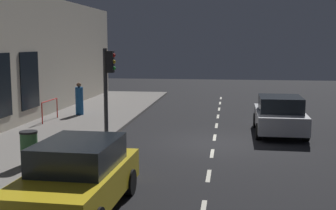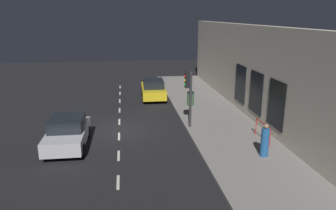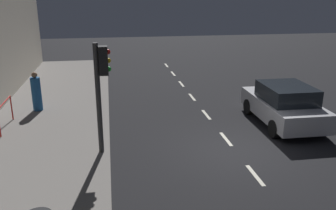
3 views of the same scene
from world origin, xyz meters
name	(u,v)px [view 1 (image 1 of 3)]	position (x,y,z in m)	size (l,w,h in m)	color
ground_plane	(214,143)	(0.00, 0.00, 0.00)	(60.00, 60.00, 0.00)	black
sidewalk	(55,136)	(6.25, 0.00, 0.07)	(4.50, 32.00, 0.15)	gray
lane_centre_line	(215,137)	(0.00, -1.00, 0.00)	(0.12, 27.20, 0.01)	beige
traffic_light	(108,77)	(4.15, -0.37, 2.42)	(0.50, 0.32, 3.38)	#2D2D30
parked_car_0	(280,115)	(-2.62, -2.07, 0.79)	(2.04, 4.09, 1.58)	#B7B7BC
parked_car_1	(77,177)	(2.76, 7.26, 0.79)	(2.02, 4.21, 1.58)	gold
pedestrian_0	(79,100)	(6.92, -4.92, 0.89)	(0.54, 0.54, 1.63)	#1E5189
trash_bin	(29,148)	(5.28, 4.31, 0.66)	(0.52, 0.52, 1.01)	#2D5633
red_railing	(50,106)	(7.69, -3.00, 0.85)	(0.05, 1.80, 0.97)	red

